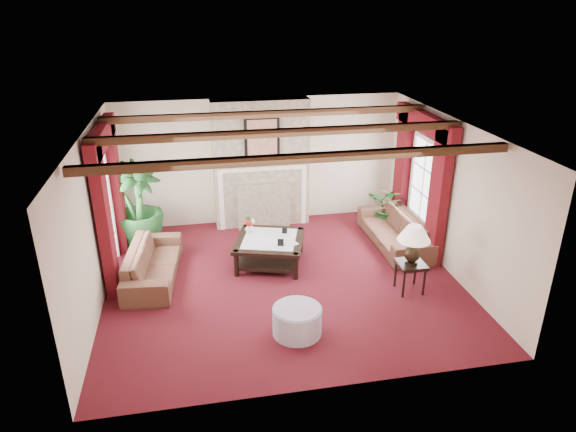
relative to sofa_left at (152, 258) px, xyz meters
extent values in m
plane|color=#3E0B12|center=(2.22, -0.51, -0.40)|extent=(6.00, 6.00, 0.00)
plane|color=white|center=(2.22, -0.51, 2.30)|extent=(6.00, 6.00, 0.00)
cube|color=beige|center=(2.22, 2.24, 0.95)|extent=(6.00, 0.02, 2.70)
cube|color=beige|center=(-0.78, -0.51, 0.95)|extent=(0.02, 5.50, 2.70)
cube|color=beige|center=(5.22, -0.51, 0.95)|extent=(0.02, 5.50, 2.70)
imported|color=#330E14|center=(0.00, 0.00, 0.00)|extent=(2.16, 1.00, 0.80)
imported|color=#330E14|center=(4.66, 0.49, 0.02)|extent=(2.14, 0.65, 0.83)
imported|color=black|center=(-0.30, 1.39, 0.08)|extent=(2.64, 2.65, 0.95)
imported|color=black|center=(4.86, 1.34, -0.03)|extent=(1.78, 1.78, 0.73)
cylinder|color=#AFA9C0|center=(2.15, -2.06, -0.19)|extent=(0.72, 0.72, 0.42)
imported|color=silver|center=(1.77, 0.53, 0.18)|extent=(0.24, 0.25, 0.17)
imported|color=black|center=(2.32, -0.12, 0.25)|extent=(0.23, 0.18, 0.30)
camera|label=1|loc=(0.84, -8.22, 4.18)|focal=32.00mm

